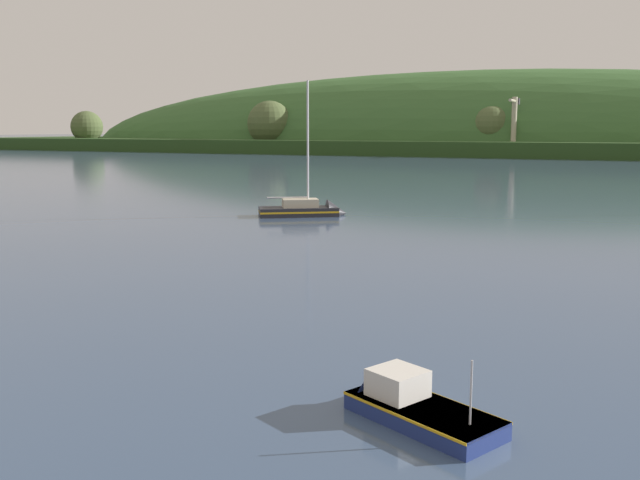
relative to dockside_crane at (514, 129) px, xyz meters
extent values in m
cube|color=#27431B|center=(-3.24, 16.67, -5.81)|extent=(413.50, 80.39, 4.45)
ellipsoid|color=#38602D|center=(-23.48, 37.62, -8.04)|extent=(332.19, 94.03, 56.47)
sphere|color=#4C5B33|center=(-166.39, -1.47, 0.76)|extent=(12.43, 12.43, 12.43)
sphere|color=#4C5B33|center=(-84.28, 2.37, 1.89)|extent=(15.64, 15.64, 15.64)
sphere|color=#4C5B33|center=(-7.68, 5.95, 0.74)|extent=(12.37, 12.37, 12.37)
cube|color=#4C4C51|center=(-0.01, 0.22, -7.04)|extent=(3.52, 3.52, 2.00)
cylinder|color=#BCB293|center=(-0.01, 0.22, 1.60)|extent=(1.53, 1.53, 15.27)
cylinder|color=#BCB293|center=(0.17, -3.60, 8.01)|extent=(1.29, 9.58, 0.84)
cube|color=#333338|center=(-0.09, 1.93, 8.01)|extent=(2.21, 1.63, 1.83)
cube|color=#232328|center=(10.69, -150.77, -7.84)|extent=(7.79, 6.70, 1.33)
cone|color=#232328|center=(13.75, -148.59, -7.84)|extent=(3.13, 3.33, 2.75)
cube|color=gold|center=(10.69, -150.77, -7.56)|extent=(7.81, 6.72, 0.17)
cube|color=#BCB299|center=(10.84, -150.66, -6.78)|extent=(3.89, 3.55, 0.80)
cylinder|color=silver|center=(11.46, -150.23, -1.19)|extent=(0.20, 0.20, 11.98)
cylinder|color=silver|center=(9.85, -151.37, -6.23)|extent=(3.31, 2.42, 0.16)
cube|color=navy|center=(36.87, -191.20, -7.95)|extent=(5.03, 3.61, 0.88)
cone|color=navy|center=(34.74, -190.30, -7.95)|extent=(1.35, 1.91, 1.77)
cube|color=gold|center=(36.87, -191.20, -7.54)|extent=(5.04, 3.65, 0.08)
cube|color=silver|center=(35.92, -190.80, -7.10)|extent=(1.88, 1.87, 0.81)
cube|color=#192833|center=(35.31, -190.54, -6.98)|extent=(0.54, 1.18, 0.45)
cylinder|color=#B2B2B7|center=(38.38, -191.84, -6.60)|extent=(0.06, 0.06, 1.80)
camera|label=1|loc=(42.81, -209.50, 0.39)|focal=39.20mm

